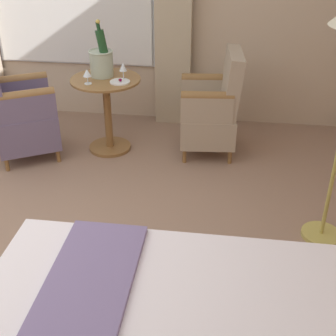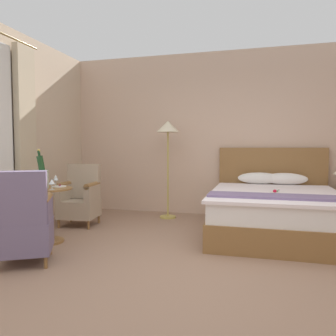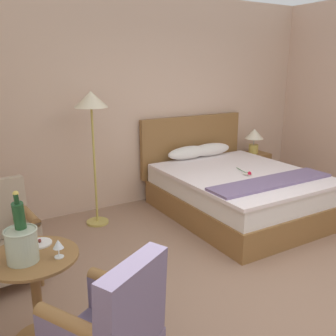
# 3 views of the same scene
# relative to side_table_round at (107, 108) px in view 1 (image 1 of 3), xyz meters

# --- Properties ---
(side_table_round) EXTENTS (0.63, 0.63, 0.70)m
(side_table_round) POSITION_rel_side_table_round_xyz_m (0.00, 0.00, 0.00)
(side_table_round) COLOR olive
(side_table_round) RESTS_ON ground
(champagne_bucket) EXTENTS (0.22, 0.22, 0.50)m
(champagne_bucket) POSITION_rel_side_table_round_xyz_m (-0.06, -0.04, 0.43)
(champagne_bucket) COLOR #ADBAA1
(champagne_bucket) RESTS_ON side_table_round
(wine_glass_near_bucket) EXTENTS (0.07, 0.07, 0.13)m
(wine_glass_near_bucket) POSITION_rel_side_table_round_xyz_m (0.15, -0.11, 0.38)
(wine_glass_near_bucket) COLOR white
(wine_glass_near_bucket) RESTS_ON side_table_round
(wine_glass_near_edge) EXTENTS (0.08, 0.08, 0.16)m
(wine_glass_near_edge) POSITION_rel_side_table_round_xyz_m (0.02, 0.17, 0.39)
(wine_glass_near_edge) COLOR white
(wine_glass_near_edge) RESTS_ON side_table_round
(snack_plate) EXTENTS (0.18, 0.18, 0.04)m
(snack_plate) POSITION_rel_side_table_round_xyz_m (0.08, 0.15, 0.29)
(snack_plate) COLOR white
(snack_plate) RESTS_ON side_table_round
(armchair_by_window) EXTENTS (0.60, 0.58, 0.96)m
(armchair_by_window) POSITION_rel_side_table_round_xyz_m (-0.09, 0.97, 0.01)
(armchair_by_window) COLOR olive
(armchair_by_window) RESTS_ON ground
(armchair_facing_bed) EXTENTS (0.72, 0.73, 0.99)m
(armchair_facing_bed) POSITION_rel_side_table_round_xyz_m (0.25, -0.75, 0.01)
(armchair_facing_bed) COLOR olive
(armchair_facing_bed) RESTS_ON ground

